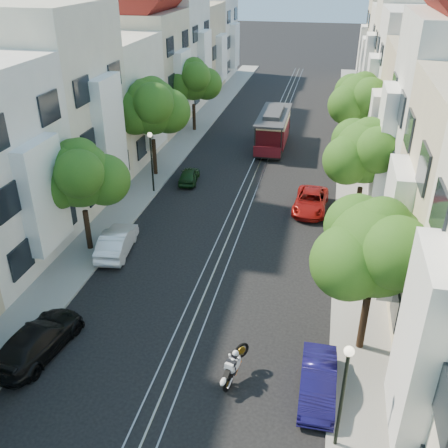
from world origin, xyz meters
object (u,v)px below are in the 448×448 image
Objects in this scene: parked_car_e_mid at (318,382)px; parked_car_w_mid at (117,241)px; tree_w_d at (194,81)px; parked_car_w_near at (38,340)px; sportbike_rider at (233,365)px; lamp_east at (344,383)px; tree_e_d at (362,100)px; lamp_west at (151,153)px; tree_e_c at (366,154)px; parked_car_e_far at (311,201)px; tree_w_b at (81,176)px; tree_e_b at (377,251)px; tree_w_c at (152,108)px; parked_car_w_far at (189,175)px; cable_car at (273,127)px.

parked_car_e_mid is 0.90× the size of parked_car_w_mid.
tree_w_d is 30.29m from parked_car_w_near.
sportbike_rider is at bearing -171.41° from parked_car_w_near.
tree_w_d is at bearing 112.80° from lamp_east.
lamp_east is 2.31× the size of sportbike_rider.
tree_w_d is (-14.40, 5.00, -0.27)m from tree_e_d.
lamp_west reaches higher than parked_car_e_mid.
parked_car_w_mid is at bearing -155.34° from tree_e_c.
tree_w_d is 18.91m from parked_car_e_far.
tree_w_b is at bearing 143.42° from lamp_east.
parked_car_e_mid is at bearing -31.57° from tree_w_b.
parked_car_w_near is (1.54, -29.99, -3.94)m from tree_w_d.
tree_w_b is 1.51× the size of lamp_east.
tree_w_b is 8.96m from parked_car_w_near.
parked_car_w_mid is at bearing -85.98° from tree_w_d.
lamp_east is 12.26m from parked_car_w_near.
sportbike_rider is at bearing -149.88° from tree_e_b.
parked_car_e_mid is (-0.70, 2.15, -2.24)m from lamp_east.
lamp_west is at bearing -74.25° from tree_w_c.
lamp_west is 8.25m from parked_car_w_mid.
parked_car_w_far is at bearing 49.74° from lamp_west.
tree_e_b reaches higher than lamp_east.
tree_e_b is 19.67m from parked_car_w_far.
tree_w_c is (-14.40, 5.00, 0.47)m from tree_e_c.
tree_w_d is at bearing 131.99° from tree_e_c.
tree_w_c is at bearing 122.65° from lamp_east.
tree_e_d is 27.07m from lamp_east.
sportbike_rider is (9.58, -18.80, -4.32)m from tree_w_c.
tree_e_b is 1.03× the size of tree_e_c.
parked_car_e_mid is 11.20m from parked_car_w_near.
sportbike_rider is (-3.86, 2.18, -2.10)m from lamp_east.
parked_car_e_far is 12.48m from parked_car_w_mid.
parked_car_e_mid is 1.18× the size of parked_car_w_far.
tree_e_b is 6.85m from sportbike_rider.
tree_w_c is 11.01m from tree_w_d.
tree_w_c is (-14.40, 16.00, 0.34)m from tree_e_b.
tree_e_d is 3.80× the size of sportbike_rider.
tree_w_c reaches higher than parked_car_w_near.
tree_e_d is at bearing 90.00° from tree_e_b.
cable_car is at bearing -20.69° from tree_w_d.
tree_w_b is at bearing 68.59° from parked_car_w_far.
lamp_east is at bearing -93.44° from tree_e_c.
lamp_west reaches higher than parked_car_w_far.
tree_w_d is at bearing 90.00° from tree_w_c.
tree_e_d is 2.21× the size of parked_car_w_far.
parked_car_e_mid is 0.84× the size of parked_car_e_far.
tree_e_b is 30.60m from tree_w_d.
lamp_west is at bearing -80.31° from parked_car_w_near.
tree_w_d is at bearing -79.88° from parked_car_w_near.
tree_e_d reaches higher than lamp_west.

